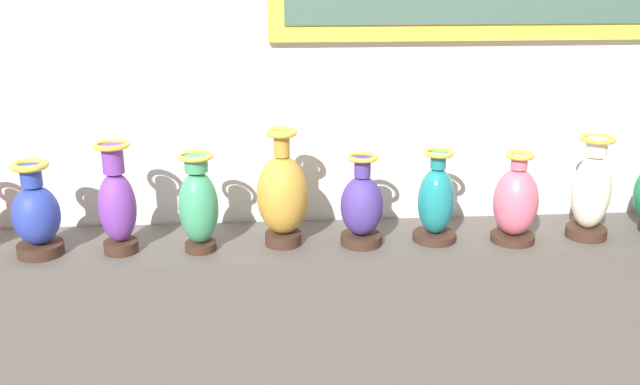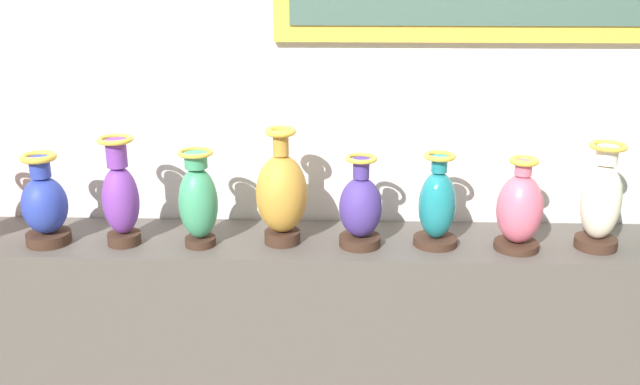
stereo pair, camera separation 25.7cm
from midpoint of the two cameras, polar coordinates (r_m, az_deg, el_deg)
display_shelf at (r=2.82m, az=2.66°, el=-11.90°), size 3.53×0.40×0.85m
back_wall at (r=2.72m, az=3.23°, el=10.65°), size 5.99×0.14×2.94m
vase_cobalt at (r=2.69m, az=-18.81°, el=-1.04°), size 0.16×0.16×0.34m
vase_violet at (r=2.59m, az=-13.09°, el=-0.41°), size 0.13×0.13×0.40m
vase_jade at (r=2.53m, az=-6.96°, el=-0.74°), size 0.14×0.14×0.36m
vase_ochre at (r=2.53m, az=-0.22°, el=-0.18°), size 0.19×0.19×0.43m
vase_indigo at (r=2.54m, az=6.18°, el=-1.37°), size 0.15×0.15×0.34m
vase_teal at (r=2.59m, az=12.24°, el=-1.16°), size 0.16×0.16×0.34m
vase_rose at (r=2.63m, az=18.51°, el=-1.40°), size 0.16×0.16×0.34m
vase_ivory at (r=2.73m, az=24.25°, el=-0.74°), size 0.15×0.15×0.39m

